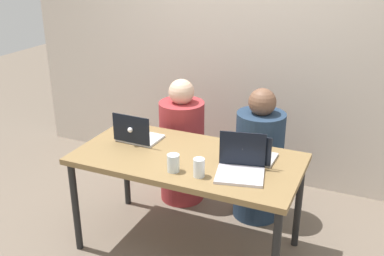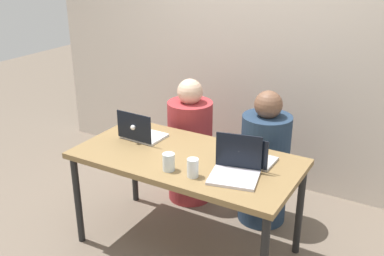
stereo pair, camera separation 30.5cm
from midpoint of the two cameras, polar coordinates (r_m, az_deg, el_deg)
ground_plane at (r=3.45m, az=-3.16°, el=-14.81°), size 12.00×12.00×0.00m
back_wall at (r=4.06m, az=4.97°, el=9.57°), size 4.50×0.10×2.38m
desk at (r=3.09m, az=-3.42°, el=-4.80°), size 1.54×0.78×0.74m
person_on_left at (r=3.81m, az=-3.58°, el=-2.55°), size 0.43×0.43×1.08m
person_on_right at (r=3.58m, az=6.05°, el=-4.31°), size 0.44×0.44×1.09m
laptop_front_right at (r=2.82m, az=3.14°, el=-4.88°), size 0.34×0.32×0.25m
laptop_back_left at (r=3.32m, az=-9.61°, el=-0.93°), size 0.31×0.27×0.22m
laptop_back_right at (r=2.99m, az=4.83°, el=-3.38°), size 0.29×0.25×0.21m
water_glass_center at (r=2.85m, az=-5.46°, el=-4.66°), size 0.08×0.08×0.11m
water_glass_right at (r=2.78m, az=-2.26°, el=-5.27°), size 0.07×0.07×0.12m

